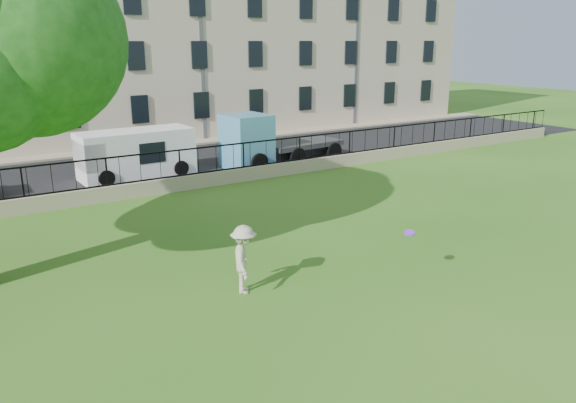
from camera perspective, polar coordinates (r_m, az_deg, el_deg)
ground at (r=14.19m, az=8.30°, el=-9.39°), size 120.00×120.00×0.00m
retaining_wall at (r=23.89m, az=-10.84°, el=1.85°), size 50.00×0.40×0.60m
iron_railing at (r=23.70m, az=-10.94°, el=3.84°), size 50.00×0.05×1.13m
street at (r=28.27m, az=-14.44°, el=3.21°), size 60.00×9.00×0.01m
sidewalk at (r=33.14m, az=-17.38°, el=4.93°), size 60.00×1.40×0.12m
building_row at (r=38.10m, az=-20.73°, el=16.40°), size 56.40×10.40×13.80m
man at (r=13.92m, az=-4.49°, el=-5.88°), size 1.10×1.29×1.74m
frisbee at (r=14.55m, az=12.23°, el=-3.13°), size 0.35×0.35×0.12m
white_van at (r=26.62m, az=-15.17°, el=4.72°), size 5.16×2.16×2.14m
blue_truck at (r=28.69m, az=-0.67°, el=6.55°), size 6.37×2.65×2.61m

